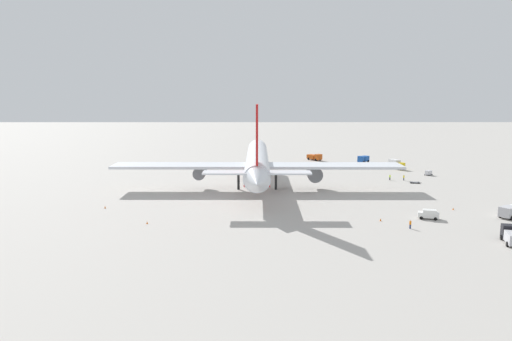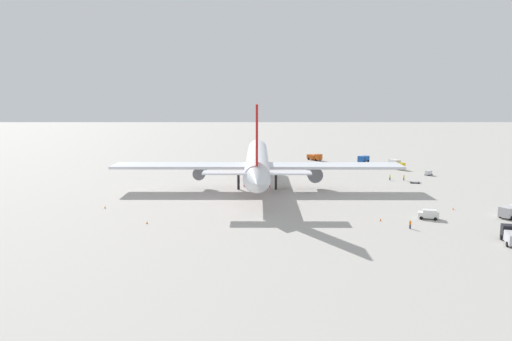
{
  "view_description": "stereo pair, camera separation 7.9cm",
  "coord_description": "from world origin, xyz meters",
  "views": [
    {
      "loc": [
        -132.05,
        0.69,
        26.09
      ],
      "look_at": [
        -1.86,
        0.35,
        5.08
      ],
      "focal_mm": 33.96,
      "sensor_mm": 36.0,
      "label": 1
    },
    {
      "loc": [
        -132.05,
        0.61,
        26.09
      ],
      "look_at": [
        -1.86,
        0.35,
        5.08
      ],
      "focal_mm": 33.96,
      "sensor_mm": 36.0,
      "label": 2
    }
  ],
  "objects": [
    {
      "name": "ground_plane",
      "position": [
        0.0,
        0.0,
        0.0
      ],
      "size": [
        600.0,
        600.0,
        0.0
      ],
      "primitive_type": "plane",
      "color": "#ADA8A0"
    },
    {
      "name": "airliner",
      "position": [
        -1.36,
        -0.07,
        7.26
      ],
      "size": [
        68.88,
        77.91,
        23.59
      ],
      "color": "silver",
      "rests_on": "ground"
    },
    {
      "name": "service_truck_0",
      "position": [
        32.95,
        -48.15,
        1.68
      ],
      "size": [
        6.5,
        4.62,
        3.18
      ],
      "color": "yellow",
      "rests_on": "ground"
    },
    {
      "name": "service_truck_1",
      "position": [
        -50.67,
        -44.22,
        1.42
      ],
      "size": [
        6.82,
        3.79,
        2.76
      ],
      "color": "black",
      "rests_on": "ground"
    },
    {
      "name": "service_truck_2",
      "position": [
        48.3,
        -40.29,
        1.42
      ],
      "size": [
        5.2,
        5.06,
        2.59
      ],
      "color": "#194CA5",
      "rests_on": "ground"
    },
    {
      "name": "service_truck_3",
      "position": [
        -33.12,
        -53.26,
        1.44
      ],
      "size": [
        5.31,
        6.26,
        2.53
      ],
      "color": "white",
      "rests_on": "ground"
    },
    {
      "name": "service_truck_4",
      "position": [
        54.86,
        -22.69,
        1.31
      ],
      "size": [
        6.5,
        5.74,
        2.55
      ],
      "color": "#BF4C14",
      "rests_on": "ground"
    },
    {
      "name": "service_van",
      "position": [
        -33.99,
        -35.63,
        1.03
      ],
      "size": [
        3.0,
        4.54,
        1.97
      ],
      "color": "white",
      "rests_on": "ground"
    },
    {
      "name": "baggage_cart_0",
      "position": [
        19.86,
        -54.75,
        0.84
      ],
      "size": [
        2.53,
        2.89,
        1.54
      ],
      "color": "gray",
      "rests_on": "ground"
    },
    {
      "name": "baggage_cart_1",
      "position": [
        6.33,
        -45.95,
        0.27
      ],
      "size": [
        2.0,
        3.48,
        0.4
      ],
      "color": "#595B60",
      "rests_on": "ground"
    },
    {
      "name": "ground_worker_0",
      "position": [
        11.3,
        -40.07,
        0.87
      ],
      "size": [
        0.46,
        0.46,
        1.71
      ],
      "color": "black",
      "rests_on": "ground"
    },
    {
      "name": "ground_worker_1",
      "position": [
        10.67,
        -44.06,
        0.88
      ],
      "size": [
        0.56,
        0.56,
        1.73
      ],
      "color": "#3F3F47",
      "rests_on": "ground"
    },
    {
      "name": "ground_worker_2",
      "position": [
        37.78,
        -37.36,
        0.9
      ],
      "size": [
        0.43,
        0.43,
        1.77
      ],
      "color": "black",
      "rests_on": "ground"
    },
    {
      "name": "ground_worker_3",
      "position": [
        -41.3,
        -29.48,
        0.86
      ],
      "size": [
        0.52,
        0.52,
        1.69
      ],
      "color": "navy",
      "rests_on": "ground"
    },
    {
      "name": "traffic_cone_0",
      "position": [
        -35.65,
        -25.19,
        0.28
      ],
      "size": [
        0.36,
        0.36,
        0.55
      ],
      "primitive_type": "cone",
      "color": "orange",
      "rests_on": "ground"
    },
    {
      "name": "traffic_cone_1",
      "position": [
        -26.14,
        -44.01,
        0.28
      ],
      "size": [
        0.36,
        0.36,
        0.55
      ],
      "primitive_type": "cone",
      "color": "orange",
      "rests_on": "ground"
    },
    {
      "name": "traffic_cone_2",
      "position": [
        -37.66,
        22.36,
        0.28
      ],
      "size": [
        0.36,
        0.36,
        0.55
      ],
      "primitive_type": "cone",
      "color": "orange",
      "rests_on": "ground"
    },
    {
      "name": "traffic_cone_3",
      "position": [
        -24.43,
        34.87,
        0.28
      ],
      "size": [
        0.36,
        0.36,
        0.55
      ],
      "primitive_type": "cone",
      "color": "orange",
      "rests_on": "ground"
    }
  ]
}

